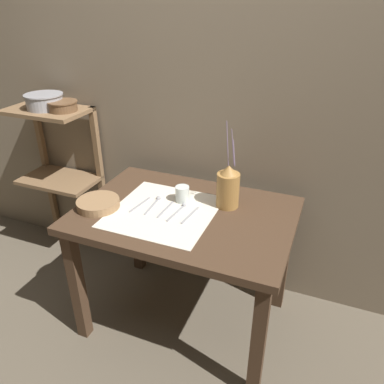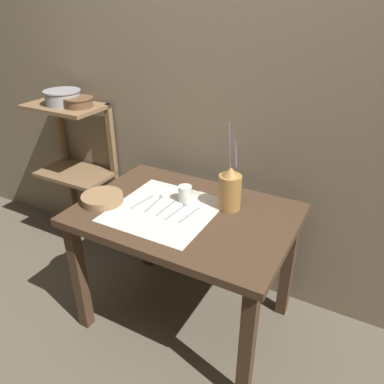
% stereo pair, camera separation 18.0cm
% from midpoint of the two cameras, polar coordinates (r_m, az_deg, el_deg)
% --- Properties ---
extents(ground_plane, '(12.00, 12.00, 0.00)m').
position_cam_midpoint_polar(ground_plane, '(2.33, -3.28, -18.58)').
color(ground_plane, brown).
extents(stone_wall_back, '(7.00, 0.06, 2.40)m').
position_cam_midpoint_polar(stone_wall_back, '(2.11, 1.55, 14.54)').
color(stone_wall_back, '#7A6B56').
rests_on(stone_wall_back, ground_plane).
extents(wooden_table, '(1.08, 0.75, 0.73)m').
position_cam_midpoint_polar(wooden_table, '(1.93, -3.78, -5.78)').
color(wooden_table, '#422D1E').
rests_on(wooden_table, ground_plane).
extents(wooden_shelf_unit, '(0.50, 0.31, 1.07)m').
position_cam_midpoint_polar(wooden_shelf_unit, '(2.65, -21.42, 5.09)').
color(wooden_shelf_unit, brown).
rests_on(wooden_shelf_unit, ground_plane).
extents(linen_cloth, '(0.50, 0.51, 0.00)m').
position_cam_midpoint_polar(linen_cloth, '(1.88, -7.09, -3.00)').
color(linen_cloth, beige).
rests_on(linen_cloth, wooden_table).
extents(pitcher_with_flowers, '(0.11, 0.11, 0.44)m').
position_cam_midpoint_polar(pitcher_with_flowers, '(1.87, 2.78, 0.61)').
color(pitcher_with_flowers, olive).
rests_on(pitcher_with_flowers, wooden_table).
extents(wooden_bowl, '(0.22, 0.22, 0.04)m').
position_cam_midpoint_polar(wooden_bowl, '(1.97, -16.65, -1.79)').
color(wooden_bowl, '#8E6B47').
rests_on(wooden_bowl, wooden_table).
extents(glass_tumbler_near, '(0.07, 0.07, 0.08)m').
position_cam_midpoint_polar(glass_tumbler_near, '(1.94, -4.14, -0.37)').
color(glass_tumbler_near, silver).
rests_on(glass_tumbler_near, wooden_table).
extents(fork_inner, '(0.04, 0.17, 0.00)m').
position_cam_midpoint_polar(fork_inner, '(1.95, -10.58, -1.98)').
color(fork_inner, '#939399').
rests_on(fork_inner, wooden_table).
extents(spoon_outer, '(0.03, 0.18, 0.02)m').
position_cam_midpoint_polar(spoon_outer, '(1.96, -8.12, -1.47)').
color(spoon_outer, '#939399').
rests_on(spoon_outer, wooden_table).
extents(fork_outer, '(0.02, 0.17, 0.00)m').
position_cam_midpoint_polar(fork_outer, '(1.89, -6.79, -2.72)').
color(fork_outer, '#939399').
rests_on(fork_outer, wooden_table).
extents(spoon_inner, '(0.04, 0.18, 0.02)m').
position_cam_midpoint_polar(spoon_inner, '(1.89, -4.38, -2.51)').
color(spoon_inner, '#939399').
rests_on(spoon_inner, wooden_table).
extents(knife_center, '(0.03, 0.17, 0.00)m').
position_cam_midpoint_polar(knife_center, '(1.83, -3.11, -3.63)').
color(knife_center, '#939399').
rests_on(knife_center, wooden_table).
extents(metal_pot_large, '(0.23, 0.23, 0.09)m').
position_cam_midpoint_polar(metal_pot_large, '(2.52, -23.56, 12.61)').
color(metal_pot_large, '#939399').
rests_on(metal_pot_large, wooden_shelf_unit).
extents(metal_pot_small, '(0.18, 0.18, 0.06)m').
position_cam_midpoint_polar(metal_pot_small, '(2.43, -21.17, 12.17)').
color(metal_pot_small, brown).
rests_on(metal_pot_small, wooden_shelf_unit).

